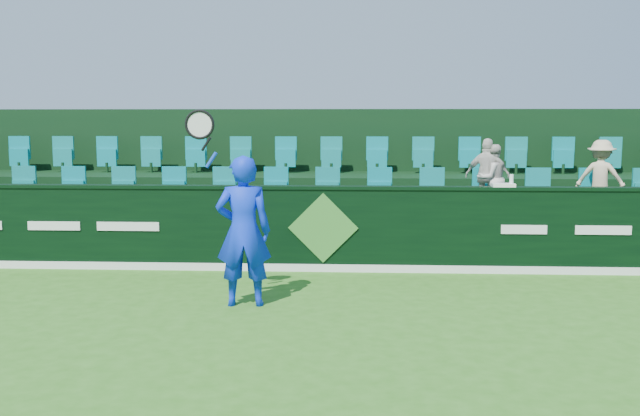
# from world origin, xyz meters

# --- Properties ---
(ground) EXTENTS (60.00, 60.00, 0.00)m
(ground) POSITION_xyz_m (0.00, 0.00, 0.00)
(ground) COLOR #2E6E1A
(ground) RESTS_ON ground
(sponsor_hoarding) EXTENTS (16.00, 0.25, 1.35)m
(sponsor_hoarding) POSITION_xyz_m (0.00, 4.00, 0.67)
(sponsor_hoarding) COLOR black
(sponsor_hoarding) RESTS_ON ground
(stand_tier_front) EXTENTS (16.00, 2.00, 0.80)m
(stand_tier_front) POSITION_xyz_m (0.00, 5.10, 0.40)
(stand_tier_front) COLOR black
(stand_tier_front) RESTS_ON ground
(stand_tier_back) EXTENTS (16.00, 1.80, 1.30)m
(stand_tier_back) POSITION_xyz_m (0.00, 7.00, 0.65)
(stand_tier_back) COLOR black
(stand_tier_back) RESTS_ON ground
(stand_rear) EXTENTS (16.00, 4.10, 2.60)m
(stand_rear) POSITION_xyz_m (0.00, 7.44, 1.22)
(stand_rear) COLOR black
(stand_rear) RESTS_ON ground
(seat_row_front) EXTENTS (13.50, 0.50, 0.60)m
(seat_row_front) POSITION_xyz_m (0.00, 5.50, 1.10)
(seat_row_front) COLOR #0A838B
(seat_row_front) RESTS_ON stand_tier_front
(seat_row_back) EXTENTS (13.50, 0.50, 0.60)m
(seat_row_back) POSITION_xyz_m (0.00, 7.30, 1.60)
(seat_row_back) COLOR #0A838B
(seat_row_back) RESTS_ON stand_tier_back
(tennis_player) EXTENTS (1.15, 0.52, 2.58)m
(tennis_player) POSITION_xyz_m (-0.93, 1.83, 0.98)
(tennis_player) COLOR #0D30EB
(tennis_player) RESTS_ON ground
(spectator_left) EXTENTS (0.70, 0.63, 1.17)m
(spectator_left) POSITION_xyz_m (2.82, 5.12, 1.38)
(spectator_left) COLOR beige
(spectator_left) RESTS_ON stand_tier_front
(spectator_middle) EXTENTS (0.80, 0.54, 1.27)m
(spectator_middle) POSITION_xyz_m (2.74, 5.12, 1.43)
(spectator_middle) COLOR silver
(spectator_middle) RESTS_ON stand_tier_front
(spectator_right) EXTENTS (0.92, 0.75, 1.24)m
(spectator_right) POSITION_xyz_m (4.63, 5.12, 1.42)
(spectator_right) COLOR beige
(spectator_right) RESTS_ON stand_tier_front
(towel) EXTENTS (0.34, 0.22, 0.05)m
(towel) POSITION_xyz_m (2.78, 4.00, 1.38)
(towel) COLOR white
(towel) RESTS_ON sponsor_hoarding
(drinks_bottle) EXTENTS (0.06, 0.06, 0.19)m
(drinks_bottle) POSITION_xyz_m (2.91, 4.00, 1.45)
(drinks_bottle) COLOR white
(drinks_bottle) RESTS_ON sponsor_hoarding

